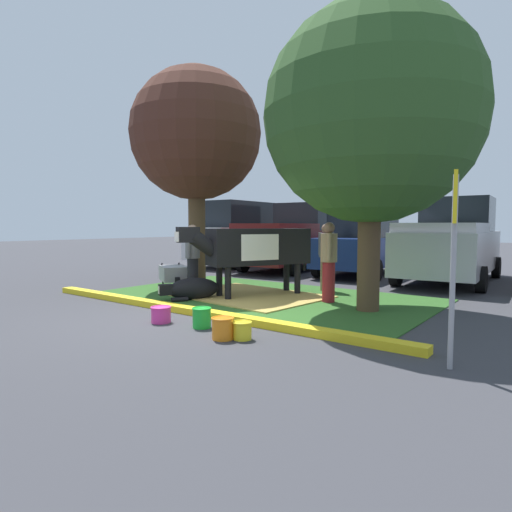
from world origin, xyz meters
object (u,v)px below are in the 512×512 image
(pickup_truck_maroon, at_px, (295,239))
(cow_holstein, at_px, (255,247))
(shade_tree_right, at_px, (371,115))
(person_visitor_far, at_px, (326,255))
(wheelbarrow, at_px, (174,274))
(calf_lying, at_px, (192,289))
(pickup_truck_black, at_px, (451,242))
(bucket_yellow, at_px, (242,330))
(person_handler, at_px, (329,260))
(bucket_green, at_px, (202,317))
(bucket_pink, at_px, (161,314))
(parking_sign, at_px, (454,231))
(suv_black, at_px, (239,234))
(sedan_blue, at_px, (363,244))
(bucket_orange, at_px, (223,328))
(person_visitor_near, at_px, (193,256))
(shade_tree_left, at_px, (196,136))

(pickup_truck_maroon, bearing_deg, cow_holstein, -66.54)
(cow_holstein, bearing_deg, shade_tree_right, -0.48)
(person_visitor_far, xyz_separation_m, wheelbarrow, (-3.20, -1.99, -0.49))
(calf_lying, relative_size, pickup_truck_black, 0.23)
(bucket_yellow, bearing_deg, person_handler, 96.42)
(bucket_green, bearing_deg, bucket_pink, -169.49)
(parking_sign, bearing_deg, cow_holstein, 151.52)
(calf_lying, relative_size, bucket_pink, 3.76)
(calf_lying, height_order, pickup_truck_black, pickup_truck_black)
(person_handler, height_order, suv_black, suv_black)
(sedan_blue, bearing_deg, person_handler, -74.35)
(bucket_green, distance_m, pickup_truck_black, 8.52)
(cow_holstein, bearing_deg, calf_lying, -124.67)
(calf_lying, bearing_deg, parking_sign, -14.10)
(bucket_yellow, bearing_deg, calf_lying, 147.48)
(suv_black, bearing_deg, bucket_orange, -51.80)
(person_handler, xyz_separation_m, parking_sign, (3.00, -2.86, 0.64))
(shade_tree_right, xyz_separation_m, bucket_yellow, (-0.63, -2.95, -3.45))
(cow_holstein, height_order, person_visitor_near, person_visitor_near)
(person_visitor_near, relative_size, sedan_blue, 0.36)
(bucket_yellow, bearing_deg, person_visitor_near, 144.55)
(person_visitor_far, bearing_deg, suv_black, 146.37)
(shade_tree_left, distance_m, bucket_pink, 5.76)
(shade_tree_left, relative_size, cow_holstein, 1.92)
(person_visitor_far, bearing_deg, shade_tree_right, -43.58)
(person_visitor_far, relative_size, parking_sign, 0.75)
(suv_black, xyz_separation_m, pickup_truck_maroon, (2.64, -0.01, -0.16))
(bucket_yellow, xyz_separation_m, pickup_truck_maroon, (-4.48, 8.59, 0.98))
(shade_tree_right, relative_size, parking_sign, 2.55)
(person_visitor_near, distance_m, wheelbarrow, 0.94)
(bucket_green, bearing_deg, person_visitor_near, 137.71)
(calf_lying, height_order, person_visitor_far, person_visitor_far)
(wheelbarrow, height_order, bucket_orange, wheelbarrow)
(cow_holstein, xyz_separation_m, person_visitor_far, (0.90, 1.66, -0.23))
(parking_sign, distance_m, pickup_truck_black, 8.21)
(person_handler, height_order, bucket_green, person_handler)
(cow_holstein, xyz_separation_m, pickup_truck_black, (2.87, 5.46, 0.00))
(pickup_truck_black, bearing_deg, cow_holstein, -117.68)
(shade_tree_left, relative_size, bucket_orange, 17.25)
(shade_tree_right, bearing_deg, bucket_green, -119.16)
(parking_sign, xyz_separation_m, bucket_yellow, (-2.63, -0.44, -1.40))
(shade_tree_left, distance_m, pickup_truck_maroon, 5.85)
(cow_holstein, relative_size, parking_sign, 1.35)
(shade_tree_left, distance_m, person_visitor_near, 3.30)
(person_handler, xyz_separation_m, bucket_yellow, (0.37, -3.29, -0.76))
(cow_holstein, relative_size, bucket_yellow, 10.31)
(sedan_blue, bearing_deg, shade_tree_left, -116.64)
(shade_tree_right, distance_m, person_visitor_far, 3.64)
(person_visitor_far, relative_size, bucket_green, 5.13)
(person_handler, height_order, wheelbarrow, person_handler)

